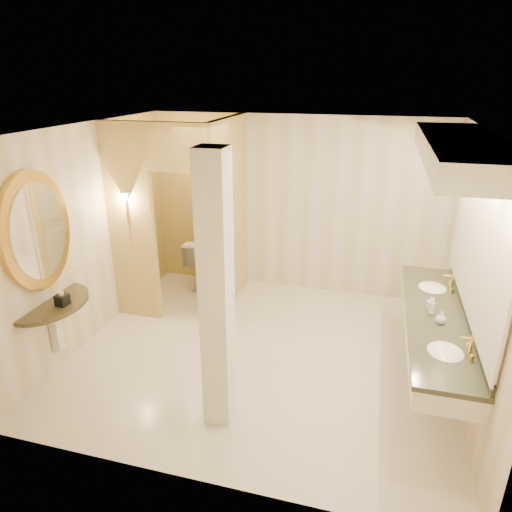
{
  "coord_description": "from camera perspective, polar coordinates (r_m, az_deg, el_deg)",
  "views": [
    {
      "loc": [
        1.2,
        -4.67,
        3.24
      ],
      "look_at": [
        -0.12,
        0.2,
        1.21
      ],
      "focal_mm": 32.0,
      "sensor_mm": 36.0,
      "label": 1
    }
  ],
  "objects": [
    {
      "name": "vanity",
      "position": [
        4.9,
        23.37,
        0.87
      ],
      "size": [
        0.75,
        2.77,
        2.09
      ],
      "color": "silver",
      "rests_on": "floor"
    },
    {
      "name": "tissue_box",
      "position": [
        5.44,
        -23.07,
        -5.07
      ],
      "size": [
        0.13,
        0.13,
        0.12
      ],
      "primitive_type": "cube",
      "rotation": [
        0.0,
        0.0,
        -0.1
      ],
      "color": "black",
      "rests_on": "console_shelf"
    },
    {
      "name": "wall_left",
      "position": [
        6.11,
        -20.24,
        2.49
      ],
      "size": [
        0.02,
        4.0,
        2.7
      ],
      "primitive_type": "cube",
      "color": "beige",
      "rests_on": "floor"
    },
    {
      "name": "toilet",
      "position": [
        7.43,
        -6.36,
        -0.63
      ],
      "size": [
        0.46,
        0.81,
        0.82
      ],
      "primitive_type": "imported",
      "rotation": [
        0.0,
        0.0,
        3.14
      ],
      "color": "white",
      "rests_on": "floor"
    },
    {
      "name": "wall_back",
      "position": [
        7.04,
        4.79,
        6.25
      ],
      "size": [
        4.5,
        0.02,
        2.7
      ],
      "primitive_type": "cube",
      "color": "beige",
      "rests_on": "floor"
    },
    {
      "name": "wall_right",
      "position": [
        5.15,
        25.74,
        -1.93
      ],
      "size": [
        0.02,
        4.0,
        2.7
      ],
      "primitive_type": "cube",
      "color": "beige",
      "rests_on": "floor"
    },
    {
      "name": "ceiling",
      "position": [
        4.85,
        0.76,
        15.52
      ],
      "size": [
        4.5,
        4.5,
        0.0
      ],
      "primitive_type": "plane",
      "rotation": [
        3.14,
        0.0,
        0.0
      ],
      "color": "white",
      "rests_on": "wall_back"
    },
    {
      "name": "pillar",
      "position": [
        4.17,
        -4.96,
        -5.16
      ],
      "size": [
        0.26,
        0.26,
        2.7
      ],
      "primitive_type": "cube",
      "color": "silver",
      "rests_on": "floor"
    },
    {
      "name": "wall_sconce",
      "position": [
        6.17,
        -15.96,
        6.92
      ],
      "size": [
        0.14,
        0.14,
        0.42
      ],
      "color": "gold",
      "rests_on": "toilet_closet"
    },
    {
      "name": "floor",
      "position": [
        5.81,
        0.62,
        -11.99
      ],
      "size": [
        4.5,
        4.5,
        0.0
      ],
      "primitive_type": "plane",
      "color": "silver",
      "rests_on": "ground"
    },
    {
      "name": "toilet_closet",
      "position": [
        6.37,
        -6.84,
        4.84
      ],
      "size": [
        1.5,
        1.55,
        2.7
      ],
      "color": "tan",
      "rests_on": "floor"
    },
    {
      "name": "console_shelf",
      "position": [
        5.42,
        -25.24,
        -0.75
      ],
      "size": [
        1.0,
        1.0,
        1.95
      ],
      "color": "black",
      "rests_on": "floor"
    },
    {
      "name": "soap_bottle_b",
      "position": [
        5.02,
        22.13,
        -7.15
      ],
      "size": [
        0.1,
        0.1,
        0.13
      ],
      "primitive_type": "imported",
      "rotation": [
        0.0,
        0.0,
        -0.03
      ],
      "color": "silver",
      "rests_on": "vanity"
    },
    {
      "name": "soap_bottle_a",
      "position": [
        5.28,
        20.97,
        -5.49
      ],
      "size": [
        0.07,
        0.07,
        0.13
      ],
      "primitive_type": "imported",
      "rotation": [
        0.0,
        0.0,
        0.18
      ],
      "color": "beige",
      "rests_on": "vanity"
    },
    {
      "name": "soap_bottle_c",
      "position": [
        5.16,
        21.17,
        -5.84
      ],
      "size": [
        0.08,
        0.08,
        0.18
      ],
      "primitive_type": "imported",
      "rotation": [
        0.0,
        0.0,
        -0.13
      ],
      "color": "#C6B28C",
      "rests_on": "vanity"
    },
    {
      "name": "wall_front",
      "position": [
        3.48,
        -7.74,
        -11.16
      ],
      "size": [
        4.5,
        0.02,
        2.7
      ],
      "primitive_type": "cube",
      "color": "beige",
      "rests_on": "floor"
    }
  ]
}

